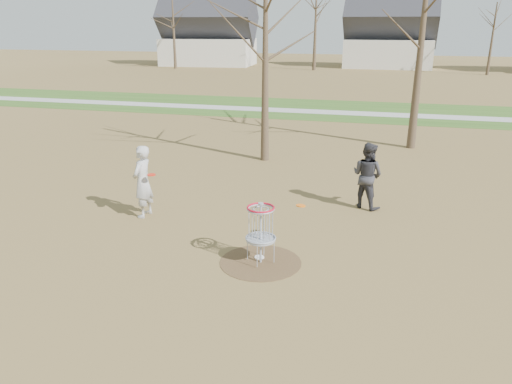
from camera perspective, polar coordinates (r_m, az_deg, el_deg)
ground at (r=11.05m, az=0.53°, el=-8.05°), size 160.00×160.00×0.00m
green_band at (r=31.07m, az=10.25°, el=9.18°), size 160.00×8.00×0.01m
footpath at (r=30.08m, az=10.09°, el=8.91°), size 160.00×1.50×0.01m
dirt_circle at (r=11.05m, az=0.53°, el=-8.02°), size 1.80×1.80×0.01m
player_standing at (r=13.63m, az=-12.84°, el=1.16°), size 0.50×0.74×1.96m
player_throwing at (r=14.32m, az=12.60°, el=1.87°), size 1.15×1.07×1.88m
disc_grounded at (r=11.24m, az=0.38°, el=-7.46°), size 0.22×0.22×0.02m
discs_in_play at (r=12.24m, az=-3.55°, el=0.23°), size 4.28×0.84×0.29m
disc_golf_basket at (r=10.67m, az=0.54°, el=-3.66°), size 0.64×0.64×1.35m
bare_trees at (r=45.37m, az=14.75°, el=18.57°), size 52.62×44.98×9.00m
houses_row at (r=62.18m, az=17.26°, el=16.54°), size 56.51×10.01×7.26m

